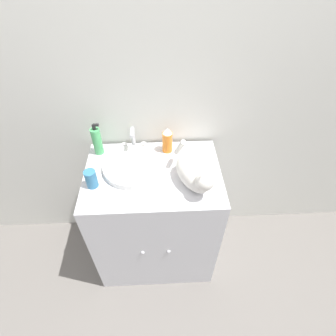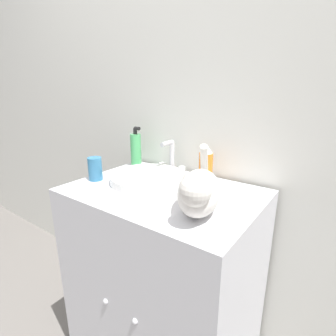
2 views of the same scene
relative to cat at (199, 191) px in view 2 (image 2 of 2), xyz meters
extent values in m
cube|color=silver|center=(-0.22, 0.41, 0.30)|extent=(6.00, 0.05, 2.50)
cube|color=silver|center=(-0.22, 0.10, -0.51)|extent=(0.76, 0.54, 0.87)
sphere|color=silver|center=(-0.29, -0.18, -0.47)|extent=(0.02, 0.02, 0.02)
sphere|color=silver|center=(-0.14, -0.18, -0.47)|extent=(0.02, 0.02, 0.02)
cylinder|color=silver|center=(-0.33, 0.14, -0.06)|extent=(0.33, 0.33, 0.04)
cylinder|color=silver|center=(-0.33, 0.32, 0.00)|extent=(0.02, 0.02, 0.15)
cylinder|color=silver|center=(-0.33, 0.28, 0.07)|extent=(0.02, 0.08, 0.02)
cylinder|color=white|center=(-0.38, 0.32, -0.06)|extent=(0.03, 0.03, 0.03)
cylinder|color=white|center=(-0.27, 0.32, -0.06)|extent=(0.03, 0.03, 0.03)
ellipsoid|color=silver|center=(-0.01, 0.01, -0.01)|extent=(0.23, 0.30, 0.14)
sphere|color=silver|center=(0.04, -0.09, 0.04)|extent=(0.13, 0.13, 0.10)
cone|color=silver|center=(0.01, -0.10, 0.08)|extent=(0.05, 0.05, 0.04)
cone|color=silver|center=(0.06, -0.08, 0.08)|extent=(0.05, 0.05, 0.04)
cylinder|color=silver|center=(-0.06, 0.15, 0.05)|extent=(0.06, 0.10, 0.14)
cylinder|color=#4CB266|center=(-0.53, 0.29, 0.01)|extent=(0.05, 0.05, 0.17)
cylinder|color=black|center=(-0.53, 0.29, 0.11)|extent=(0.02, 0.02, 0.03)
cylinder|color=black|center=(-0.52, 0.29, 0.12)|extent=(0.03, 0.02, 0.02)
cylinder|color=orange|center=(-0.13, 0.28, -0.01)|extent=(0.06, 0.06, 0.13)
cone|color=white|center=(-0.13, 0.28, 0.07)|extent=(0.05, 0.05, 0.04)
cylinder|color=teal|center=(-0.53, 0.02, -0.03)|extent=(0.06, 0.06, 0.10)
camera|label=1|loc=(-0.18, -0.93, 0.97)|focal=28.00mm
camera|label=2|loc=(0.38, -0.69, 0.32)|focal=28.00mm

